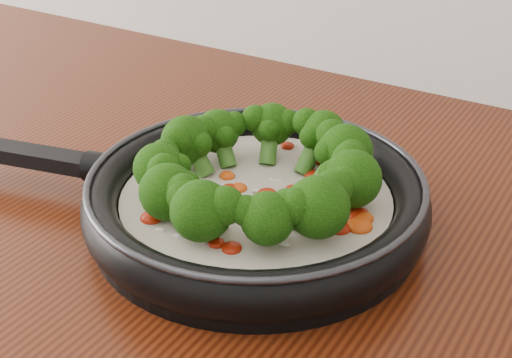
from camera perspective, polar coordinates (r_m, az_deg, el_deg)
The scene contains 1 object.
skillet at distance 0.64m, azimuth -0.15°, elevation -1.15°, with size 0.52×0.38×0.09m.
Camera 1 is at (0.36, 0.62, 1.26)m, focal length 49.45 mm.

